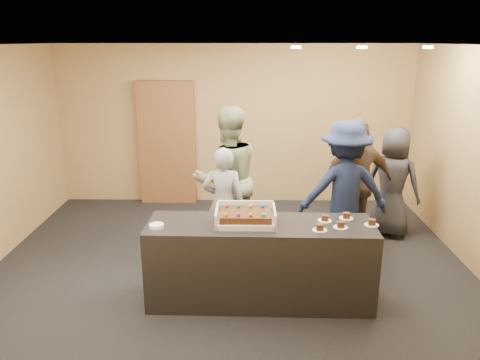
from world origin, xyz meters
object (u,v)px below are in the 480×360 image
Objects in this scene: person_server_grey at (223,204)px; person_navy_man at (344,191)px; person_dark_suit at (393,182)px; plate_stack at (157,226)px; cake_box at (246,219)px; storage_cabinet at (167,143)px; person_sage_man at (227,179)px; person_brown_extra at (357,183)px; serving_counter at (260,262)px; sheet_cake at (246,215)px.

person_server_grey is 0.82× the size of person_navy_man.
person_server_grey is at bearing 54.16° from person_dark_suit.
cake_box is at bearing 8.79° from plate_stack.
storage_cabinet is 14.05× the size of plate_stack.
person_sage_man is (1.11, -1.84, -0.08)m from storage_cabinet.
person_navy_man is at bearing 43.67° from person_brown_extra.
serving_counter is 1.55m from person_sage_man.
person_dark_suit reaches higher than plate_stack.
person_server_grey is 0.93× the size of person_dark_suit.
plate_stack is at bearing -82.66° from storage_cabinet.
person_dark_suit is (0.60, 0.35, -0.09)m from person_brown_extra.
person_brown_extra is at bearing -127.62° from person_navy_man.
serving_counter is at bearing 84.98° from person_sage_man.
person_dark_suit is at bearing -158.33° from person_server_grey.
person_server_grey is 2.53m from person_dark_suit.
serving_counter is 1.62× the size of person_server_grey.
person_sage_man is at bearing 107.19° from serving_counter.
person_brown_extra is 0.70m from person_dark_suit.
storage_cabinet is 3.74m from person_dark_suit.
person_sage_man reaches higher than plate_stack.
plate_stack is at bearing 25.15° from person_navy_man.
storage_cabinet is 1.17× the size of person_navy_man.
person_server_grey is (-0.44, 1.06, 0.29)m from serving_counter.
storage_cabinet is 2.45m from person_server_grey.
plate_stack is at bearing -172.62° from sheet_cake.
storage_cabinet is 3.50m from cake_box.
person_brown_extra is at bearing 162.56° from person_sage_man.
plate_stack is 2.52m from person_navy_man.
person_server_grey is 0.41m from person_sage_man.
person_sage_man is (-0.25, 1.40, -0.03)m from sheet_cake.
plate_stack is at bearing 64.86° from person_server_grey.
person_dark_suit is at bearing 33.17° from plate_stack.
person_server_grey reaches higher than cake_box.
sheet_cake is (1.35, -3.24, -0.06)m from storage_cabinet.
person_sage_man is at bearing 99.92° from sheet_cake.
person_brown_extra is (0.25, 0.38, -0.01)m from person_navy_man.
person_dark_suit reaches higher than serving_counter.
person_brown_extra is (1.51, 1.49, -0.05)m from cake_box.
cake_box is 0.35× the size of person_navy_man.
person_dark_suit is (3.46, -1.38, -0.26)m from storage_cabinet.
serving_counter is 0.57m from sheet_cake.
person_server_grey is 1.56m from person_navy_man.
storage_cabinet is (-1.51, 3.24, 0.60)m from serving_counter.
storage_cabinet is 3.39m from plate_stack.
storage_cabinet is 3.37m from person_navy_man.
plate_stack is at bearing -171.21° from cake_box.
sheet_cake reaches higher than plate_stack.
person_server_grey is 0.76× the size of person_sage_man.
storage_cabinet reaches higher than person_sage_man.
person_sage_man is at bearing 66.12° from plate_stack.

